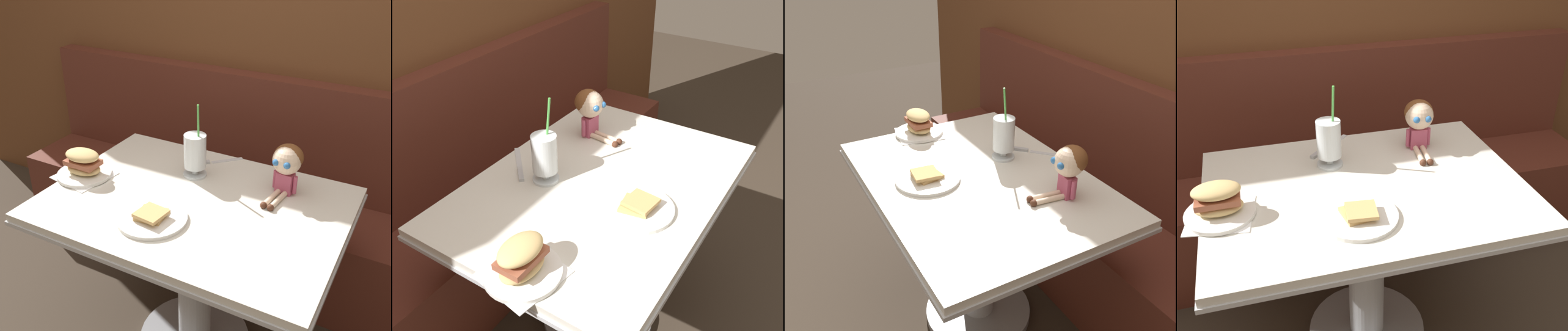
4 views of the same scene
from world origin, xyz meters
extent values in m
cube|color=brown|center=(0.00, 1.05, 1.20)|extent=(4.40, 0.08, 2.40)
cube|color=#512319|center=(0.00, 0.77, 0.23)|extent=(2.60, 0.48, 0.45)
cube|color=#512319|center=(0.00, 0.96, 0.73)|extent=(2.60, 0.10, 0.55)
cube|color=silver|center=(0.00, 0.18, 0.72)|extent=(1.10, 0.80, 0.03)
cube|color=#B7BABF|center=(0.00, 0.18, 0.70)|extent=(1.11, 0.81, 0.02)
cylinder|color=#A5A8AD|center=(0.00, 0.18, 0.37)|extent=(0.14, 0.14, 0.65)
cylinder|color=white|center=(-0.07, 0.00, 0.75)|extent=(0.25, 0.25, 0.01)
cube|color=tan|center=(-0.07, 0.00, 0.76)|extent=(0.11, 0.11, 0.01)
cube|color=tan|center=(-0.06, -0.01, 0.78)|extent=(0.10, 0.10, 0.01)
cylinder|color=silver|center=(-0.09, 0.35, 0.74)|extent=(0.10, 0.10, 0.01)
cylinder|color=silver|center=(-0.09, 0.35, 0.77)|extent=(0.03, 0.03, 0.03)
cylinder|color=silver|center=(-0.09, 0.35, 0.85)|extent=(0.09, 0.09, 0.14)
cylinder|color=#ADE0A8|center=(-0.09, 0.35, 0.84)|extent=(0.08, 0.08, 0.12)
cylinder|color=#51B74C|center=(-0.07, 0.35, 0.95)|extent=(0.02, 0.03, 0.22)
cube|color=white|center=(-0.49, 0.13, 0.74)|extent=(0.23, 0.23, 0.00)
cylinder|color=white|center=(-0.49, 0.13, 0.75)|extent=(0.22, 0.22, 0.01)
ellipsoid|color=tan|center=(-0.49, 0.13, 0.77)|extent=(0.15, 0.10, 0.04)
cube|color=#995138|center=(-0.49, 0.13, 0.80)|extent=(0.14, 0.09, 0.02)
ellipsoid|color=tan|center=(-0.49, 0.13, 0.83)|extent=(0.15, 0.10, 0.04)
cube|color=silver|center=(-0.03, 0.53, 0.74)|extent=(0.11, 0.11, 0.00)
cube|color=#B2B5BA|center=(-0.12, 0.45, 0.75)|extent=(0.07, 0.07, 0.01)
cube|color=#B74C6B|center=(0.27, 0.40, 0.78)|extent=(0.07, 0.05, 0.08)
sphere|color=beige|center=(0.27, 0.40, 0.88)|extent=(0.11, 0.11, 0.11)
ellipsoid|color=brown|center=(0.27, 0.41, 0.89)|extent=(0.12, 0.12, 0.10)
sphere|color=#2D6BB2|center=(0.25, 0.35, 0.88)|extent=(0.03, 0.03, 0.03)
sphere|color=#2D6BB2|center=(0.29, 0.35, 0.88)|extent=(0.03, 0.03, 0.03)
cylinder|color=beige|center=(0.25, 0.32, 0.75)|extent=(0.03, 0.12, 0.02)
cylinder|color=beige|center=(0.28, 0.31, 0.75)|extent=(0.03, 0.12, 0.02)
sphere|color=#4C2819|center=(0.24, 0.26, 0.75)|extent=(0.03, 0.03, 0.03)
sphere|color=#4C2819|center=(0.27, 0.26, 0.75)|extent=(0.03, 0.03, 0.03)
cylinder|color=#B74C6B|center=(0.23, 0.40, 0.79)|extent=(0.02, 0.02, 0.07)
cylinder|color=#B74C6B|center=(0.31, 0.39, 0.79)|extent=(0.02, 0.02, 0.07)
camera|label=1|loc=(0.71, -1.11, 1.67)|focal=42.82mm
camera|label=2|loc=(-1.12, -0.48, 1.67)|focal=41.26mm
camera|label=3|loc=(1.32, -0.54, 1.62)|focal=41.12mm
camera|label=4|loc=(-0.36, -1.16, 1.62)|focal=43.42mm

